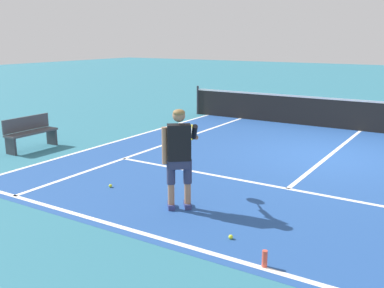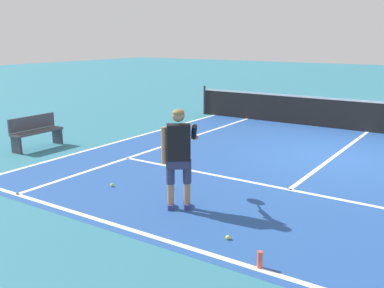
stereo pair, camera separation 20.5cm
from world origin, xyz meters
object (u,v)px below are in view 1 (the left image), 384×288
(courtside_bench, at_px, (30,132))
(water_bottle, at_px, (265,259))
(tennis_player, at_px, (179,152))
(tennis_ball_near_feet, at_px, (110,186))
(tennis_ball_mid_court, at_px, (171,187))
(tennis_ball_by_baseline, at_px, (231,237))

(courtside_bench, relative_size, water_bottle, 6.20)
(tennis_player, bearing_deg, tennis_ball_near_feet, 174.46)
(tennis_player, bearing_deg, water_bottle, -28.51)
(tennis_ball_near_feet, xyz_separation_m, courtside_bench, (-3.82, 1.18, 0.42))
(tennis_player, distance_m, tennis_ball_near_feet, 1.98)
(water_bottle, bearing_deg, tennis_ball_mid_court, 146.05)
(tennis_ball_near_feet, distance_m, tennis_ball_by_baseline, 3.12)
(tennis_ball_by_baseline, bearing_deg, tennis_player, 154.66)
(tennis_player, relative_size, water_bottle, 7.59)
(tennis_ball_mid_court, xyz_separation_m, water_bottle, (2.71, -1.83, 0.08))
(tennis_ball_near_feet, height_order, tennis_ball_mid_court, same)
(tennis_ball_by_baseline, bearing_deg, water_bottle, -33.69)
(tennis_player, distance_m, water_bottle, 2.46)
(tennis_player, height_order, water_bottle, tennis_player)
(tennis_ball_mid_court, relative_size, courtside_bench, 0.05)
(tennis_ball_by_baseline, xyz_separation_m, courtside_bench, (-6.84, 1.96, 0.42))
(tennis_player, height_order, tennis_ball_near_feet, tennis_player)
(tennis_player, distance_m, courtside_bench, 5.74)
(tennis_ball_by_baseline, bearing_deg, tennis_ball_mid_court, 145.95)
(tennis_ball_near_feet, height_order, tennis_ball_by_baseline, same)
(tennis_ball_by_baseline, distance_m, tennis_ball_mid_court, 2.40)
(tennis_ball_mid_court, xyz_separation_m, courtside_bench, (-4.86, 0.62, 0.42))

